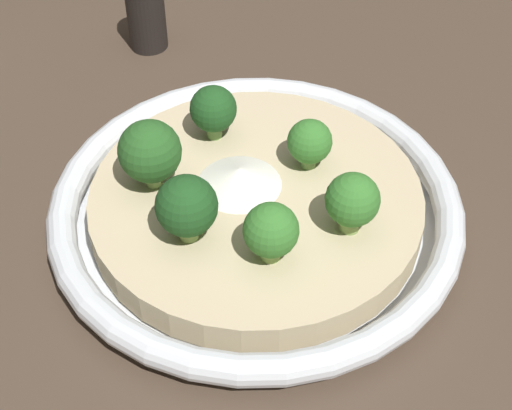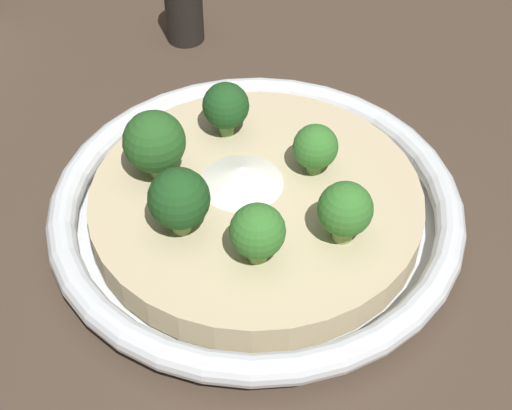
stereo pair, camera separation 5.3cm
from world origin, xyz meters
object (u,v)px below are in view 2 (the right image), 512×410
at_px(risotto_bowl, 256,208).
at_px(broccoli_front_left, 258,232).
at_px(broccoli_back, 226,107).
at_px(broccoli_back_left, 154,142).
at_px(pepper_shaker, 183,1).
at_px(broccoli_front_right, 315,148).
at_px(broccoli_left, 179,200).
at_px(broccoli_front, 345,210).

relative_size(risotto_bowl, broccoli_front_left, 6.85).
height_order(broccoli_back, broccoli_front_left, same).
distance_m(broccoli_back_left, pepper_shaker, 0.21).
relative_size(broccoli_front_left, broccoli_front_right, 1.11).
distance_m(risotto_bowl, broccoli_back, 0.08).
bearing_deg(risotto_bowl, broccoli_back_left, 120.85).
bearing_deg(broccoli_left, broccoli_front, -47.96).
xyz_separation_m(broccoli_left, broccoli_front_right, (0.10, -0.02, -0.01)).
xyz_separation_m(broccoli_left, pepper_shaker, (0.17, 0.20, -0.02)).
xyz_separation_m(broccoli_front, broccoli_front_right, (0.03, 0.06, -0.00)).
distance_m(risotto_bowl, broccoli_front_right, 0.06).
distance_m(risotto_bowl, broccoli_front, 0.08).
bearing_deg(broccoli_front_right, broccoli_front_left, -159.89).
xyz_separation_m(risotto_bowl, broccoli_front, (0.01, -0.07, 0.04)).
height_order(broccoli_back, broccoli_back_left, broccoli_back_left).
bearing_deg(broccoli_back_left, pepper_shaker, 45.16).
bearing_deg(broccoli_front_right, broccoli_left, 168.60).
relative_size(broccoli_front_left, broccoli_front, 0.96).
relative_size(broccoli_back, broccoli_back_left, 0.82).
bearing_deg(broccoli_front_left, risotto_bowl, 47.13).
height_order(risotto_bowl, broccoli_left, broccoli_left).
height_order(broccoli_back_left, broccoli_front_right, broccoli_back_left).
height_order(broccoli_front_left, broccoli_front, broccoli_front).
distance_m(risotto_bowl, pepper_shaker, 0.24).
bearing_deg(risotto_bowl, broccoli_front_left, -132.87).
bearing_deg(broccoli_front_right, pepper_shaker, 72.43).
relative_size(broccoli_back_left, broccoli_front_right, 1.37).
height_order(broccoli_front, broccoli_front_right, broccoli_front).
bearing_deg(risotto_bowl, broccoli_front, -80.30).
xyz_separation_m(broccoli_back, broccoli_left, (-0.08, -0.05, 0.00)).
bearing_deg(broccoli_front, pepper_shaker, 69.59).
height_order(broccoli_back_left, broccoli_front_left, broccoli_back_left).
xyz_separation_m(broccoli_back, broccoli_front_left, (-0.07, -0.10, -0.00)).
bearing_deg(broccoli_front, broccoli_front_right, 59.29).
bearing_deg(pepper_shaker, broccoli_back, -119.82).
relative_size(risotto_bowl, broccoli_left, 6.00).
height_order(broccoli_left, pepper_shaker, same).
bearing_deg(risotto_bowl, broccoli_front_right, -14.33).
xyz_separation_m(broccoli_front, pepper_shaker, (0.10, 0.28, -0.02)).
relative_size(risotto_bowl, broccoli_front_right, 7.61).
relative_size(broccoli_left, pepper_shaker, 0.61).
distance_m(broccoli_back_left, broccoli_front, 0.13).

